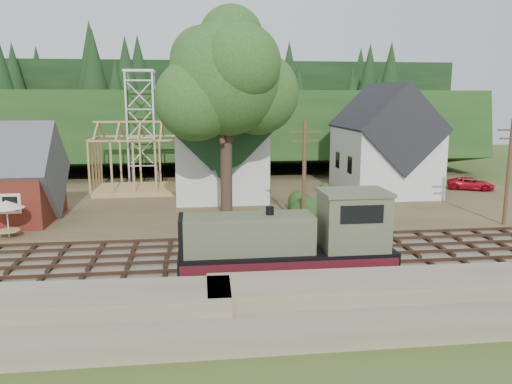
{
  "coord_description": "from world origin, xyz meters",
  "views": [
    {
      "loc": [
        -0.42,
        -27.74,
        9.33
      ],
      "look_at": [
        3.79,
        6.0,
        3.0
      ],
      "focal_mm": 35.0,
      "sensor_mm": 36.0,
      "label": 1
    }
  ],
  "objects": [
    {
      "name": "railroad_bed",
      "position": [
        0.0,
        0.0,
        0.08
      ],
      "size": [
        64.0,
        11.0,
        0.16
      ],
      "primitive_type": "cube",
      "color": "#726B5B",
      "rests_on": "ground"
    },
    {
      "name": "ground",
      "position": [
        0.0,
        0.0,
        0.0
      ],
      "size": [
        140.0,
        140.0,
        0.0
      ],
      "primitive_type": "plane",
      "color": "#384C1E",
      "rests_on": "ground"
    },
    {
      "name": "ridge",
      "position": [
        0.0,
        58.0,
        0.0
      ],
      "size": [
        80.0,
        20.0,
        12.0
      ],
      "primitive_type": "cube",
      "color": "black",
      "rests_on": "ground"
    },
    {
      "name": "car_blue",
      "position": [
        -12.47,
        10.11,
        0.86
      ],
      "size": [
        2.54,
        3.55,
        1.12
      ],
      "primitive_type": "imported",
      "rotation": [
        0.0,
        0.0,
        0.41
      ],
      "color": "#5B93C4",
      "rests_on": "village_flat"
    },
    {
      "name": "village_flat",
      "position": [
        0.0,
        18.0,
        0.15
      ],
      "size": [
        64.0,
        26.0,
        0.3
      ],
      "primitive_type": "cube",
      "color": "brown",
      "rests_on": "ground"
    },
    {
      "name": "embankment",
      "position": [
        0.0,
        -8.5,
        0.0
      ],
      "size": [
        64.0,
        5.0,
        1.6
      ],
      "primitive_type": "cube",
      "color": "#7F7259",
      "rests_on": "ground"
    },
    {
      "name": "church",
      "position": [
        2.0,
        19.68,
        5.18
      ],
      "size": [
        8.4,
        15.17,
        13.0
      ],
      "color": "silver",
      "rests_on": "village_flat"
    },
    {
      "name": "lattice_tower",
      "position": [
        -6.0,
        28.0,
        10.03
      ],
      "size": [
        3.2,
        3.2,
        12.12
      ],
      "color": "silver",
      "rests_on": "village_flat"
    },
    {
      "name": "big_tree",
      "position": [
        2.17,
        10.08,
        10.22
      ],
      "size": [
        10.9,
        8.4,
        14.7
      ],
      "color": "#38281E",
      "rests_on": "village_flat"
    },
    {
      "name": "locomotive",
      "position": [
        4.75,
        -3.0,
        2.01
      ],
      "size": [
        11.15,
        2.79,
        4.49
      ],
      "color": "black",
      "rests_on": "railroad_bed"
    },
    {
      "name": "patio_set",
      "position": [
        -12.76,
        6.07,
        2.43
      ],
      "size": [
        2.24,
        2.24,
        2.5
      ],
      "color": "silver",
      "rests_on": "village_flat"
    },
    {
      "name": "hillside",
      "position": [
        0.0,
        42.0,
        0.0
      ],
      "size": [
        70.0,
        28.96,
        12.74
      ],
      "primitive_type": "cube",
      "rotation": [
        -0.17,
        0.0,
        0.0
      ],
      "color": "#1E3F19",
      "rests_on": "ground"
    },
    {
      "name": "farmhouse",
      "position": [
        18.0,
        19.0,
        4.87
      ],
      "size": [
        8.4,
        10.8,
        10.6
      ],
      "color": "silver",
      "rests_on": "village_flat"
    },
    {
      "name": "timber_frame",
      "position": [
        -6.0,
        22.0,
        3.27
      ],
      "size": [
        8.2,
        6.2,
        6.99
      ],
      "color": "tan",
      "rests_on": "village_flat"
    },
    {
      "name": "telegraph_pole_far",
      "position": [
        22.0,
        5.2,
        4.25
      ],
      "size": [
        2.2,
        0.28,
        8.0
      ],
      "color": "#4C331E",
      "rests_on": "ground"
    },
    {
      "name": "telegraph_pole_near",
      "position": [
        7.0,
        5.2,
        4.25
      ],
      "size": [
        2.2,
        0.28,
        8.0
      ],
      "color": "#4C331E",
      "rests_on": "ground"
    },
    {
      "name": "car_red",
      "position": [
        27.41,
        19.05,
        0.93
      ],
      "size": [
        4.97,
        3.8,
        1.25
      ],
      "primitive_type": "imported",
      "rotation": [
        0.0,
        0.0,
        1.13
      ],
      "color": "red",
      "rests_on": "village_flat"
    }
  ]
}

